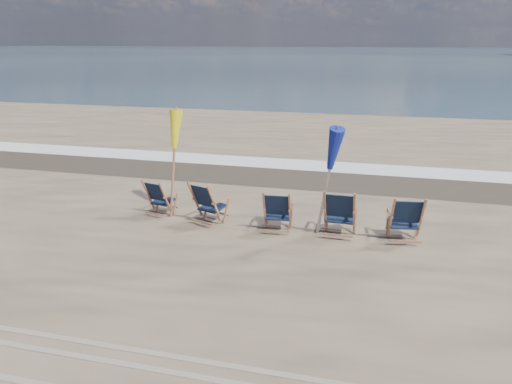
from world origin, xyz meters
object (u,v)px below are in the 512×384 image
at_px(beach_chair_0, 165,200).
at_px(beach_chair_2, 290,213).
at_px(beach_chair_4, 421,220).
at_px(beach_chair_3, 354,215).
at_px(umbrella_blue, 328,148).
at_px(beach_chair_1, 214,206).
at_px(umbrella_yellow, 172,135).

height_order(beach_chair_0, beach_chair_2, beach_chair_2).
bearing_deg(beach_chair_4, beach_chair_3, -5.42).
xyz_separation_m(beach_chair_0, umbrella_blue, (3.63, -0.36, 1.45)).
height_order(beach_chair_1, umbrella_yellow, umbrella_yellow).
bearing_deg(beach_chair_2, beach_chair_4, 177.45).
xyz_separation_m(beach_chair_0, umbrella_yellow, (0.10, 0.29, 1.42)).
bearing_deg(beach_chair_0, beach_chair_2, -171.52).
bearing_deg(beach_chair_3, umbrella_blue, 15.13).
bearing_deg(beach_chair_2, umbrella_blue, 167.16).
height_order(beach_chair_2, umbrella_yellow, umbrella_yellow).
bearing_deg(beach_chair_4, umbrella_blue, -2.07).
relative_size(beach_chair_4, umbrella_yellow, 0.42).
relative_size(beach_chair_0, umbrella_blue, 0.36).
distance_m(beach_chair_1, beach_chair_2, 1.63).
height_order(beach_chair_1, umbrella_blue, umbrella_blue).
bearing_deg(beach_chair_3, beach_chair_0, -1.61).
xyz_separation_m(beach_chair_0, beach_chair_4, (5.48, -0.15, 0.07)).
height_order(beach_chair_0, umbrella_yellow, umbrella_yellow).
bearing_deg(beach_chair_0, beach_chair_3, -169.43).
height_order(beach_chair_1, beach_chair_3, beach_chair_3).
distance_m(beach_chair_1, beach_chair_4, 4.22).
height_order(beach_chair_2, umbrella_blue, umbrella_blue).
bearing_deg(beach_chair_4, beach_chair_2, -6.12).
bearing_deg(beach_chair_0, umbrella_blue, -172.10).
bearing_deg(beach_chair_1, beach_chair_3, -157.96).
relative_size(beach_chair_4, umbrella_blue, 0.42).
distance_m(beach_chair_0, beach_chair_1, 1.29).
xyz_separation_m(umbrella_yellow, umbrella_blue, (3.52, -0.64, 0.03)).
bearing_deg(umbrella_yellow, beach_chair_2, -11.00).
height_order(beach_chair_1, beach_chair_4, beach_chair_4).
bearing_deg(umbrella_blue, beach_chair_4, 6.44).
height_order(beach_chair_1, beach_chair_2, beach_chair_1).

